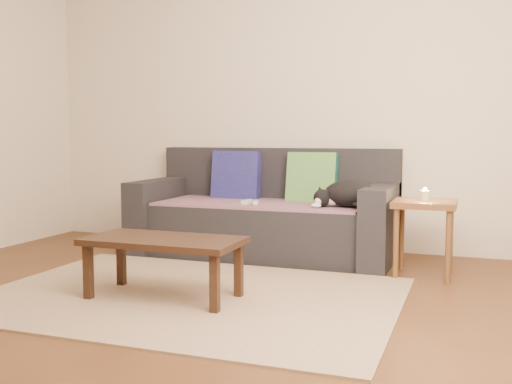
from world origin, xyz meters
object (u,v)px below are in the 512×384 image
wii_remote_a (247,202)px  cat (347,194)px  side_table (424,214)px  coffee_table (164,246)px  wii_remote_b (256,202)px  sofa (266,217)px

wii_remote_a → cat: bearing=-85.3°
side_table → coffee_table: bearing=-140.7°
wii_remote_b → side_table: 1.30m
cat → wii_remote_a: bearing=-162.6°
wii_remote_b → side_table: side_table is taller
sofa → side_table: bearing=-15.8°
sofa → wii_remote_a: bearing=-109.7°
coffee_table → sofa: bearing=85.6°
wii_remote_b → sofa: bearing=-15.8°
cat → side_table: size_ratio=0.94×
wii_remote_b → cat: bearing=-101.3°
sofa → wii_remote_b: sofa is taller
wii_remote_a → coffee_table: size_ratio=0.16×
sofa → wii_remote_a: sofa is taller
wii_remote_b → wii_remote_a: bearing=61.9°
cat → side_table: 0.62m
sofa → wii_remote_b: bearing=-89.3°
cat → wii_remote_a: size_ratio=3.31×
cat → side_table: (0.58, -0.18, -0.10)m
sofa → wii_remote_b: 0.29m
cat → wii_remote_b: cat is taller
wii_remote_a → side_table: side_table is taller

